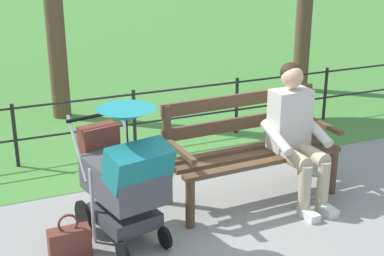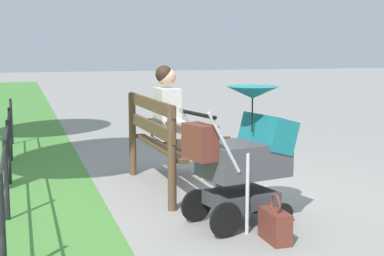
% 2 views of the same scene
% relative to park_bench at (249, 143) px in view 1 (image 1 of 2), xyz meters
% --- Properties ---
extents(ground_plane, '(60.00, 60.00, 0.00)m').
position_rel_park_bench_xyz_m(ground_plane, '(0.61, 0.12, -0.53)').
color(ground_plane, gray).
extents(grass_lawn, '(40.00, 16.00, 0.01)m').
position_rel_park_bench_xyz_m(grass_lawn, '(0.61, -8.68, -0.52)').
color(grass_lawn, '#478438').
rests_on(grass_lawn, ground).
extents(park_bench, '(1.62, 0.66, 0.96)m').
position_rel_park_bench_xyz_m(park_bench, '(0.00, 0.00, 0.00)').
color(park_bench, brown).
rests_on(park_bench, ground).
extents(person_on_bench, '(0.55, 0.74, 1.28)m').
position_rel_park_bench_xyz_m(person_on_bench, '(-0.36, 0.22, 0.15)').
color(person_on_bench, tan).
rests_on(person_on_bench, ground).
extents(stroller, '(0.66, 0.96, 1.15)m').
position_rel_park_bench_xyz_m(stroller, '(1.29, 0.34, 0.07)').
color(stroller, black).
rests_on(stroller, ground).
extents(handbag, '(0.32, 0.14, 0.37)m').
position_rel_park_bench_xyz_m(handbag, '(1.77, 0.40, -0.40)').
color(handbag, brown).
rests_on(handbag, ground).
extents(park_fence, '(7.85, 0.04, 0.70)m').
position_rel_park_bench_xyz_m(park_fence, '(0.33, -1.55, -0.10)').
color(park_fence, black).
rests_on(park_fence, ground).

